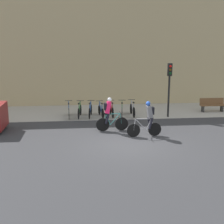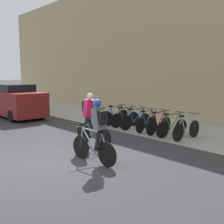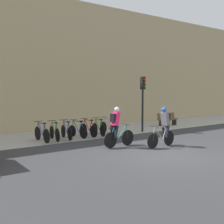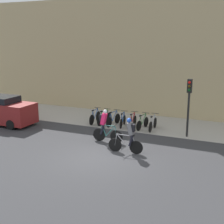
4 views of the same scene
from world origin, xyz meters
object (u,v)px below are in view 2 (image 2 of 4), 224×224
at_px(parked_bike_3, 147,123).
at_px(parked_bike_6, 187,129).
at_px(cyclist_grey, 98,130).
at_px(parked_bike_5, 172,127).
at_px(parked_bike_0, 116,117).
at_px(parked_bike_4, 159,124).
at_px(parked_bike_2, 135,120).
at_px(parked_bike_1, 125,118).
at_px(cyclist_pink, 90,118).
at_px(parked_car, 16,101).

relative_size(parked_bike_3, parked_bike_6, 0.91).
bearing_deg(cyclist_grey, parked_bike_5, 99.76).
height_order(parked_bike_0, parked_bike_4, parked_bike_0).
distance_m(parked_bike_2, parked_bike_6, 2.64).
xyz_separation_m(parked_bike_1, parked_bike_2, (0.66, -0.00, -0.00)).
relative_size(parked_bike_4, parked_bike_5, 1.00).
distance_m(cyclist_pink, parked_bike_6, 3.65).
bearing_deg(parked_bike_3, parked_bike_1, 179.98).
relative_size(parked_bike_4, parked_car, 0.38).
bearing_deg(parked_bike_0, parked_bike_4, 0.01).
relative_size(parked_bike_5, parked_bike_6, 0.96).
xyz_separation_m(cyclist_grey, parked_bike_0, (-4.03, 4.26, -0.54)).
distance_m(parked_bike_4, parked_bike_5, 0.66).
bearing_deg(parked_bike_0, parked_bike_3, -0.01).
height_order(parked_bike_0, parked_car, parked_car).
height_order(parked_bike_3, parked_bike_4, parked_bike_4).
height_order(cyclist_grey, parked_bike_3, cyclist_grey).
bearing_deg(parked_bike_3, parked_car, -160.47).
relative_size(parked_bike_0, parked_bike_5, 1.06).
relative_size(cyclist_pink, parked_bike_4, 1.10).
xyz_separation_m(cyclist_grey, parked_bike_6, (-0.07, 4.26, -0.55)).
bearing_deg(parked_bike_4, parked_bike_3, -179.96).
relative_size(parked_bike_0, parked_bike_2, 1.01).
relative_size(cyclist_pink, parked_bike_2, 1.05).
height_order(cyclist_grey, parked_bike_0, cyclist_grey).
relative_size(parked_bike_3, parked_car, 0.37).
distance_m(cyclist_pink, parked_bike_2, 3.33).
xyz_separation_m(parked_bike_1, parked_bike_4, (1.98, -0.00, -0.00)).
xyz_separation_m(cyclist_pink, parked_bike_1, (-1.56, 3.16, -0.55)).
distance_m(parked_bike_2, parked_bike_5, 1.98).
bearing_deg(parked_car, parked_bike_5, 16.74).
relative_size(parked_bike_0, parked_bike_4, 1.06).
distance_m(parked_bike_2, parked_bike_3, 0.66).
relative_size(parked_bike_2, parked_car, 0.40).
distance_m(parked_bike_5, parked_bike_6, 0.66).
relative_size(cyclist_grey, parked_bike_0, 1.02).
bearing_deg(cyclist_grey, parked_bike_2, 122.48).
xyz_separation_m(parked_bike_0, parked_bike_6, (3.96, -0.00, -0.01)).
bearing_deg(cyclist_pink, parked_car, 175.91).
relative_size(cyclist_pink, cyclist_grey, 1.01).
bearing_deg(cyclist_pink, parked_bike_5, 71.08).
bearing_deg(parked_car, parked_bike_0, 25.88).
relative_size(parked_bike_0, parked_bike_3, 1.11).
distance_m(parked_bike_0, parked_bike_4, 2.64).
bearing_deg(parked_bike_6, parked_bike_5, 179.99).
bearing_deg(parked_bike_5, parked_bike_3, 179.99).
bearing_deg(parked_bike_2, parked_bike_3, 0.03).
xyz_separation_m(parked_bike_0, parked_car, (-5.39, -2.62, 0.49)).
distance_m(cyclist_pink, parked_bike_0, 3.90).
xyz_separation_m(parked_bike_6, parked_car, (-9.36, -2.61, 0.50)).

